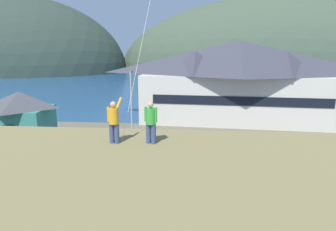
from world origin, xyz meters
TOP-DOWN VIEW (x-y plane):
  - ground_plane at (0.00, 0.00)m, footprint 600.00×600.00m
  - parking_lot_pad at (0.00, 5.00)m, footprint 40.00×20.00m
  - bay_water at (0.00, 60.00)m, footprint 360.00×84.00m
  - far_hill_west_ridge at (-75.52, 108.47)m, footprint 97.78×72.08m
  - far_hill_east_peak at (43.26, 121.48)m, footprint 147.81×71.11m
  - harbor_lodge at (9.08, 20.98)m, footprint 27.17×12.64m
  - storage_shed_near_lot at (-14.08, 8.39)m, footprint 6.12×5.62m
  - wharf_dock at (1.29, 34.32)m, footprint 3.20×14.74m
  - moored_boat_wharfside at (-2.28, 31.40)m, footprint 3.10×7.85m
  - moored_boat_outer_mooring at (4.58, 30.84)m, footprint 2.50×6.16m
  - parked_car_mid_row_near at (2.93, -0.64)m, footprint 4.33×2.31m
  - parked_car_back_row_right at (-6.32, 6.10)m, footprint 4.35×2.37m
  - parked_car_front_row_silver at (0.12, 6.37)m, footprint 4.29×2.23m
  - parked_car_back_row_left at (-8.64, 1.67)m, footprint 4.29×2.23m
  - parking_light_pole at (-3.23, 10.55)m, footprint 0.24×0.78m
  - person_kite_flyer at (-0.03, -7.83)m, footprint 0.56×0.64m
  - person_companion at (1.47, -7.75)m, footprint 0.54×0.40m

SIDE VIEW (x-z plane):
  - ground_plane at x=0.00m, z-range 0.00..0.00m
  - far_hill_west_ridge at x=-75.52m, z-range -32.13..32.13m
  - far_hill_east_peak at x=43.26m, z-range -33.11..33.11m
  - bay_water at x=0.00m, z-range 0.00..0.03m
  - parking_lot_pad at x=0.00m, z-range 0.00..0.10m
  - wharf_dock at x=1.29m, z-range 0.00..0.70m
  - moored_boat_wharfside at x=-2.28m, z-range -0.36..1.80m
  - moored_boat_outer_mooring at x=4.58m, z-range -0.36..1.80m
  - parked_car_mid_row_near at x=2.93m, z-range 0.15..1.97m
  - parked_car_back_row_right at x=-6.32m, z-range 0.15..1.97m
  - parked_car_front_row_silver at x=0.12m, z-range 0.15..1.97m
  - parked_car_back_row_left at x=-8.64m, z-range 0.15..1.97m
  - storage_shed_near_lot at x=-14.08m, z-range 0.10..5.50m
  - parking_light_pole at x=-3.23m, z-range 0.64..7.85m
  - harbor_lodge at x=9.08m, z-range 0.34..10.99m
  - person_companion at x=1.47m, z-range 5.76..7.50m
  - person_kite_flyer at x=-0.03m, z-range 5.72..7.57m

